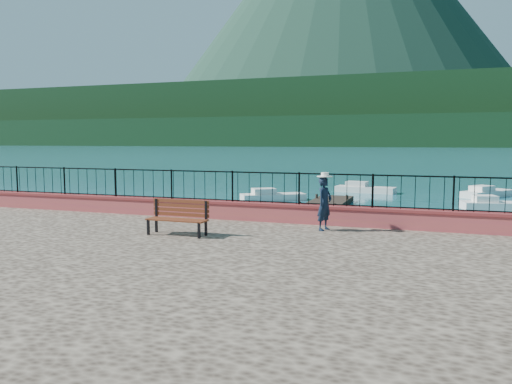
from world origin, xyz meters
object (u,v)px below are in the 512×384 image
Objects in this scene: person at (325,204)px; boat_1 at (380,216)px; boat_5 at (488,191)px; boat_4 at (365,187)px; boat_0 at (202,222)px; boat_3 at (273,194)px; park_bench at (178,225)px; boat_2 at (494,202)px.

person is 0.46× the size of boat_1.
boat_4 is at bearing 127.83° from boat_5.
boat_1 is (6.73, 4.00, 0.00)m from boat_0.
person reaches higher than boat_3.
boat_1 is 14.93m from boat_5.
boat_0 is (-6.00, 4.56, -1.56)m from person.
boat_5 is at bearing 68.34° from park_bench.
boat_3 is (-7.17, 7.13, 0.00)m from boat_1.
park_bench is 0.51× the size of boat_1.
park_bench is at bearing -71.07° from boat_0.
person is at bearing 30.02° from park_bench.
boat_0 is 1.01× the size of boat_4.
park_bench is 24.61m from boat_4.
park_bench reaches higher than boat_3.
boat_3 and boat_4 have the same top height.
boat_0 is at bearing -176.13° from boat_5.
boat_3 is 14.47m from boat_5.
boat_2 is (5.35, 7.13, 0.00)m from boat_1.
boat_0 is at bearing 110.87° from park_bench.
boat_3 is (-0.44, 11.14, 0.00)m from boat_0.
boat_0 is at bearing -95.62° from boat_4.
boat_1 and boat_4 have the same top height.
park_bench reaches higher than boat_1.
boat_1 and boat_2 have the same top height.
boat_2 is 0.78× the size of boat_4.
park_bench reaches higher than boat_0.
park_bench is at bearing -163.52° from boat_5.
boat_3 is at bearing 145.75° from boat_1.
person reaches higher than boat_0.
boat_5 is (5.67, 13.82, 0.00)m from boat_1.
boat_4 is at bearing 125.60° from boat_2.
boat_0 and boat_2 have the same top height.
person is at bearing -77.77° from boat_4.
person is 16.89m from boat_2.
boat_2 is at bearing 61.98° from park_bench.
boat_2 is at bearing -144.03° from boat_5.
boat_3 is at bearing 167.07° from boat_2.
boat_1 is 1.02× the size of boat_2.
park_bench is 0.40× the size of boat_4.
person is at bearing -124.07° from boat_2.
park_bench is at bearing -114.19° from boat_3.
boat_1 is 10.11m from boat_3.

